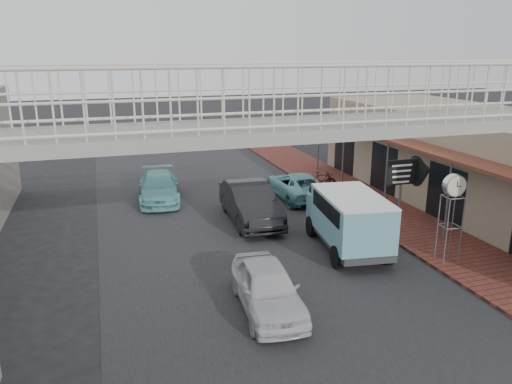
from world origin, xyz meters
TOP-DOWN VIEW (x-y plane):
  - ground at (0.00, 0.00)m, footprint 120.00×120.00m
  - road_strip at (0.00, 0.00)m, footprint 10.00×60.00m
  - sidewalk at (6.50, 3.00)m, footprint 3.00×40.00m
  - shophouse_row at (10.97, 4.00)m, footprint 7.20×18.00m
  - footbridge at (0.00, -4.00)m, footprint 16.40×2.40m
  - white_hatchback at (-0.77, -1.83)m, footprint 1.75×3.77m
  - dark_sedan at (0.83, 5.00)m, footprint 1.79×4.71m
  - angkot_curb at (3.84, 7.49)m, footprint 2.02×4.25m
  - angkot_far at (-2.27, 8.98)m, footprint 2.15×4.39m
  - angkot_van at (3.13, 1.17)m, footprint 2.35×4.31m
  - motorcycle_near at (5.30, 7.77)m, footprint 1.65×1.09m
  - motorcycle_far at (5.30, 7.99)m, footprint 1.52×0.46m
  - street_clock at (5.61, -0.79)m, footprint 0.71×0.60m
  - arrow_sign at (5.93, 1.35)m, footprint 1.72×1.09m

SIDE VIEW (x-z plane):
  - ground at x=0.00m, z-range 0.00..0.00m
  - road_strip at x=0.00m, z-range 0.00..0.01m
  - sidewalk at x=6.50m, z-range 0.00..0.10m
  - motorcycle_near at x=5.30m, z-range 0.10..0.92m
  - motorcycle_far at x=5.30m, z-range 0.10..1.01m
  - angkot_curb at x=3.84m, z-range 0.00..1.17m
  - angkot_far at x=-2.27m, z-range 0.00..1.23m
  - white_hatchback at x=-0.77m, z-range 0.00..1.25m
  - dark_sedan at x=0.83m, z-range 0.00..1.53m
  - angkot_van at x=3.13m, z-range 0.27..2.29m
  - shophouse_row at x=10.97m, z-range 0.01..4.01m
  - street_clock at x=5.61m, z-range 1.04..3.89m
  - arrow_sign at x=5.93m, z-range 1.02..4.00m
  - footbridge at x=0.00m, z-range 0.01..6.35m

